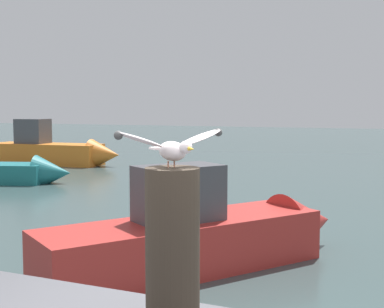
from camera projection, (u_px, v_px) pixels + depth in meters
name	position (u px, v px, depth m)	size (l,w,h in m)	color
mooring_post	(172.00, 251.00, 2.75)	(0.28, 0.28, 0.86)	#382D23
seagull	(173.00, 146.00, 2.70)	(0.44, 0.57, 0.20)	tan
boat_red	(213.00, 234.00, 8.15)	(3.84, 5.01, 1.71)	#B72D28
boat_orange	(57.00, 151.00, 22.42)	(5.86, 1.89, 2.06)	orange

